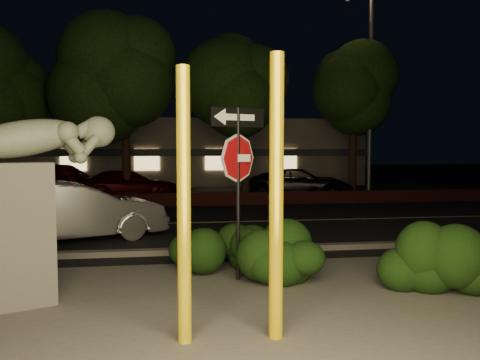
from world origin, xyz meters
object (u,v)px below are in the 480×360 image
(streetlight, at_px, (366,76))
(silver_sedan, at_px, (73,211))
(parked_car_dark, at_px, (300,183))
(yellow_pole_right, at_px, (276,198))
(parked_car_red, at_px, (64,180))
(signpost, at_px, (238,159))
(yellow_pole_left, at_px, (184,207))
(sculpture, at_px, (24,187))
(parked_car_darkred, at_px, (130,185))

(streetlight, relative_size, silver_sedan, 2.07)
(streetlight, xyz_separation_m, parked_car_dark, (-2.60, 1.10, -4.72))
(yellow_pole_right, distance_m, streetlight, 16.49)
(streetlight, relative_size, parked_car_red, 1.87)
(signpost, bearing_deg, yellow_pole_right, -107.97)
(yellow_pole_left, relative_size, signpost, 1.08)
(yellow_pole_right, relative_size, streetlight, 0.37)
(sculpture, bearing_deg, parked_car_red, 77.35)
(silver_sedan, bearing_deg, yellow_pole_left, 179.26)
(sculpture, bearing_deg, streetlight, 27.11)
(yellow_pole_right, xyz_separation_m, parked_car_dark, (4.62, 15.46, -1.00))
(silver_sedan, bearing_deg, yellow_pole_right, -173.09)
(signpost, xyz_separation_m, streetlight, (7.32, 11.89, 3.31))
(streetlight, distance_m, parked_car_darkred, 11.33)
(yellow_pole_right, distance_m, parked_car_dark, 16.16)
(yellow_pole_right, relative_size, sculpture, 1.22)
(parked_car_dark, bearing_deg, sculpture, 164.79)
(sculpture, xyz_separation_m, streetlight, (10.49, 12.58, 3.69))
(streetlight, bearing_deg, yellow_pole_left, -111.22)
(parked_car_red, bearing_deg, yellow_pole_left, -178.59)
(parked_car_dark, bearing_deg, silver_sedan, 152.71)
(signpost, height_order, parked_car_darkred, signpost)
(signpost, height_order, parked_car_dark, signpost)
(sculpture, relative_size, streetlight, 0.30)
(silver_sedan, distance_m, parked_car_darkred, 9.11)
(parked_car_red, distance_m, parked_car_dark, 10.66)
(signpost, bearing_deg, parked_car_dark, 49.89)
(parked_car_darkred, bearing_deg, signpost, 178.11)
(parked_car_darkred, bearing_deg, sculpture, 164.40)
(yellow_pole_right, xyz_separation_m, sculpture, (-3.27, 1.77, 0.02))
(yellow_pole_right, relative_size, parked_car_dark, 0.70)
(yellow_pole_left, bearing_deg, yellow_pole_right, -1.23)
(silver_sedan, relative_size, parked_car_darkred, 0.99)
(signpost, height_order, sculpture, signpost)
(sculpture, height_order, parked_car_red, sculpture)
(signpost, bearing_deg, parked_car_darkred, 82.43)
(signpost, distance_m, streetlight, 14.35)
(sculpture, distance_m, parked_car_darkred, 13.74)
(yellow_pole_right, bearing_deg, yellow_pole_left, 178.77)
(sculpture, relative_size, parked_car_red, 0.56)
(parked_car_dark, bearing_deg, parked_car_darkred, 104.60)
(streetlight, bearing_deg, signpost, -112.81)
(parked_car_darkred, bearing_deg, parked_car_dark, -104.66)
(streetlight, bearing_deg, yellow_pole_right, -107.92)
(yellow_pole_left, relative_size, sculpture, 1.15)
(parked_car_darkred, height_order, parked_car_dark, parked_car_dark)
(streetlight, bearing_deg, parked_car_darkred, -177.48)
(yellow_pole_right, bearing_deg, silver_sedan, 119.13)
(signpost, distance_m, parked_car_darkred, 13.41)
(signpost, distance_m, silver_sedan, 5.41)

